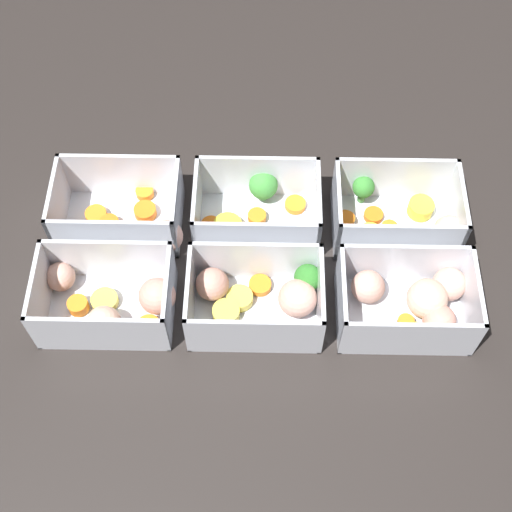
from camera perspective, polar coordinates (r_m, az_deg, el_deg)
The scene contains 7 objects.
ground_plane at distance 0.91m, azimuth 0.00°, elevation -0.88°, with size 4.00×4.00×0.00m, color #282321.
container_near_left at distance 0.87m, azimuth -11.56°, elevation -3.51°, with size 0.17×0.12×0.08m.
container_near_center at distance 0.86m, azimuth 0.37°, elevation -3.27°, with size 0.16×0.11×0.08m.
container_near_right at distance 0.88m, azimuth 12.50°, elevation -3.54°, with size 0.17×0.11×0.08m.
container_far_left at distance 0.93m, azimuth -10.47°, elevation 2.97°, with size 0.17×0.12×0.08m.
container_far_center at distance 0.93m, azimuth 0.04°, elevation 3.75°, with size 0.16×0.12×0.08m.
container_far_right at distance 0.94m, azimuth 11.45°, elevation 3.13°, with size 0.17×0.12×0.08m.
Camera 1 is at (0.01, -0.46, 0.78)m, focal length 50.00 mm.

